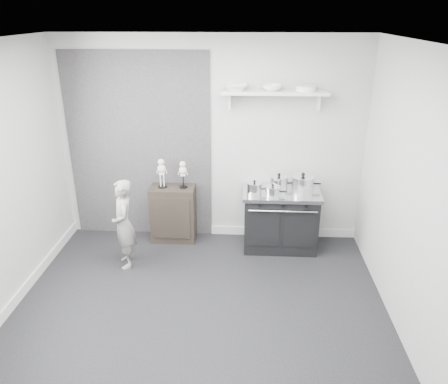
% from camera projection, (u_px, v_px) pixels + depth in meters
% --- Properties ---
extents(ground, '(4.00, 4.00, 0.00)m').
position_uv_depth(ground, '(198.00, 313.00, 4.58)').
color(ground, black).
rests_on(ground, ground).
extents(room_shell, '(4.02, 3.62, 2.71)m').
position_uv_depth(room_shell, '(186.00, 161.00, 4.09)').
color(room_shell, '#AFAFAC').
rests_on(room_shell, ground).
extents(wall_shelf, '(1.30, 0.26, 0.24)m').
position_uv_depth(wall_shelf, '(275.00, 93.00, 5.31)').
color(wall_shelf, silver).
rests_on(wall_shelf, room_shell).
extents(stove, '(1.00, 0.62, 0.80)m').
position_uv_depth(stove, '(280.00, 219.00, 5.74)').
color(stove, black).
rests_on(stove, ground).
extents(side_cabinet, '(0.59, 0.35, 0.77)m').
position_uv_depth(side_cabinet, '(174.00, 213.00, 5.94)').
color(side_cabinet, black).
rests_on(side_cabinet, ground).
extents(child, '(0.39, 0.48, 1.12)m').
position_uv_depth(child, '(124.00, 224.00, 5.26)').
color(child, gray).
rests_on(child, ground).
extents(pot_front_left, '(0.28, 0.20, 0.18)m').
position_uv_depth(pot_front_left, '(254.00, 188.00, 5.49)').
color(pot_front_left, silver).
rests_on(pot_front_left, stove).
extents(pot_back_left, '(0.33, 0.24, 0.21)m').
position_uv_depth(pot_back_left, '(279.00, 182.00, 5.64)').
color(pot_back_left, silver).
rests_on(pot_back_left, stove).
extents(pot_back_right, '(0.38, 0.29, 0.23)m').
position_uv_depth(pot_back_right, '(303.00, 183.00, 5.61)').
color(pot_back_right, silver).
rests_on(pot_back_right, stove).
extents(pot_front_center, '(0.28, 0.19, 0.16)m').
position_uv_depth(pot_front_center, '(273.00, 191.00, 5.44)').
color(pot_front_center, silver).
rests_on(pot_front_center, stove).
extents(skeleton_full, '(0.13, 0.08, 0.45)m').
position_uv_depth(skeleton_full, '(162.00, 171.00, 5.71)').
color(skeleton_full, silver).
rests_on(skeleton_full, side_cabinet).
extents(skeleton_torso, '(0.12, 0.08, 0.42)m').
position_uv_depth(skeleton_torso, '(183.00, 173.00, 5.71)').
color(skeleton_torso, silver).
rests_on(skeleton_torso, side_cabinet).
extents(bowl_large, '(0.30, 0.30, 0.07)m').
position_uv_depth(bowl_large, '(236.00, 87.00, 5.30)').
color(bowl_large, white).
rests_on(bowl_large, wall_shelf).
extents(bowl_small, '(0.24, 0.24, 0.07)m').
position_uv_depth(bowl_small, '(272.00, 88.00, 5.28)').
color(bowl_small, white).
rests_on(bowl_small, wall_shelf).
extents(plate_stack, '(0.24, 0.24, 0.06)m').
position_uv_depth(plate_stack, '(306.00, 88.00, 5.26)').
color(plate_stack, white).
rests_on(plate_stack, wall_shelf).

